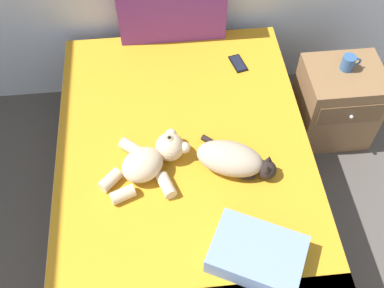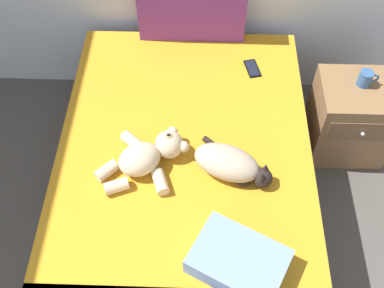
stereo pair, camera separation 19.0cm
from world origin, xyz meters
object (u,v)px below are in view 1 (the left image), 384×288
Objects in this scene: cat at (233,160)px; teddy_bear at (151,160)px; mug at (349,63)px; patterned_cushion at (172,9)px; bed at (186,186)px; cell_phone at (238,63)px; nightstand at (336,103)px; throw_pillow at (257,254)px.

teddy_bear is (-0.41, 0.04, -0.00)m from cat.
cat is 1.03m from mug.
patterned_cushion is at bearing 102.18° from cat.
bed is 12.68× the size of cell_phone.
cell_phone is (0.39, 0.66, 0.29)m from bed.
teddy_bear is at bearing -128.55° from cell_phone.
patterned_cushion is at bearing 159.29° from mug.
teddy_bear is at bearing -153.40° from mug.
throw_pillow is at bearing -124.67° from nightstand.
cat is (0.22, -1.04, -0.14)m from patterned_cushion.
patterned_cushion is 5.49× the size of mug.
teddy_bear reaches higher than cat.
cat is at bearing -20.07° from bed.
bed is at bearing 114.23° from throw_pillow.
nightstand is at bearing 55.33° from throw_pillow.
teddy_bear reaches higher than bed.
patterned_cushion is 1.65× the size of throw_pillow.
cat is 0.88× the size of teddy_bear.
nightstand is (0.77, 1.11, -0.34)m from throw_pillow.
bed is 4.86× the size of cat.
teddy_bear is 3.96× the size of mug.
teddy_bear is 0.70m from throw_pillow.
teddy_bear is 2.95× the size of cell_phone.
mug reaches higher than cell_phone.
throw_pillow is (0.25, -1.54, -0.16)m from patterned_cushion.
cell_phone is at bearing -37.69° from patterned_cushion.
cat reaches higher than bed.
bed is 0.44m from cat.
bed is 3.10× the size of patterned_cushion.
throw_pillow is at bearing -65.77° from bed.
nightstand is at bearing 27.04° from bed.
throw_pillow is (0.03, -0.50, -0.02)m from cat.
mug is (0.65, -0.10, 0.04)m from cell_phone.
throw_pillow is at bearing -86.86° from cat.
cat is at bearing -101.37° from cell_phone.
mug is at bearing 26.60° from teddy_bear.
cat reaches higher than mug.
cell_phone is at bearing 171.39° from mug.
cell_phone is (0.56, 0.71, -0.06)m from teddy_bear.
patterned_cushion is 1.57m from throw_pillow.
patterned_cushion is 1.39× the size of teddy_bear.
patterned_cushion is 1.11m from mug.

